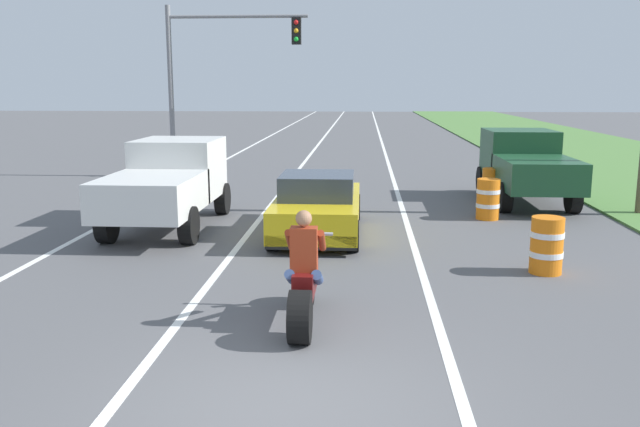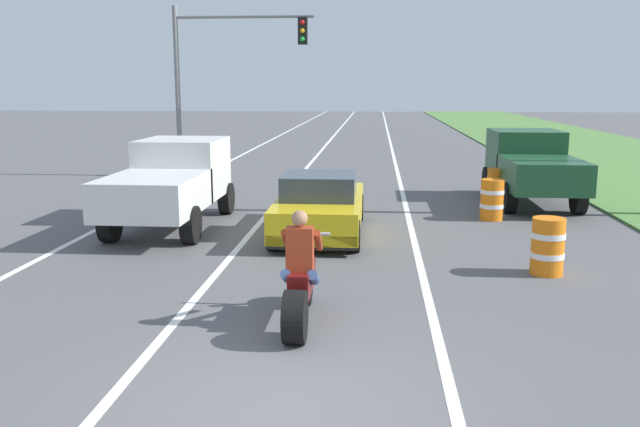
# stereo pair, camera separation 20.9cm
# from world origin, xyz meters

# --- Properties ---
(ground_plane) EXTENTS (160.00, 160.00, 0.00)m
(ground_plane) POSITION_xyz_m (0.00, 0.00, 0.00)
(ground_plane) COLOR #565659
(lane_stripe_left_solid) EXTENTS (0.14, 120.00, 0.01)m
(lane_stripe_left_solid) POSITION_xyz_m (-5.40, 20.00, 0.00)
(lane_stripe_left_solid) COLOR white
(lane_stripe_left_solid) RESTS_ON ground
(lane_stripe_right_solid) EXTENTS (0.14, 120.00, 0.01)m
(lane_stripe_right_solid) POSITION_xyz_m (1.80, 20.00, 0.00)
(lane_stripe_right_solid) COLOR white
(lane_stripe_right_solid) RESTS_ON ground
(lane_stripe_centre_dashed) EXTENTS (0.14, 120.00, 0.01)m
(lane_stripe_centre_dashed) POSITION_xyz_m (-1.80, 20.00, 0.00)
(lane_stripe_centre_dashed) COLOR white
(lane_stripe_centre_dashed) RESTS_ON ground
(motorcycle_with_rider) EXTENTS (0.70, 2.21, 1.62)m
(motorcycle_with_rider) POSITION_xyz_m (-0.04, 2.37, 0.59)
(motorcycle_with_rider) COLOR black
(motorcycle_with_rider) RESTS_ON ground
(sports_car_yellow) EXTENTS (1.84, 4.30, 1.37)m
(sports_car_yellow) POSITION_xyz_m (-0.25, 8.15, 0.63)
(sports_car_yellow) COLOR yellow
(sports_car_yellow) RESTS_ON ground
(pickup_truck_left_lane_white) EXTENTS (2.02, 4.80, 1.98)m
(pickup_truck_left_lane_white) POSITION_xyz_m (-3.72, 8.64, 1.11)
(pickup_truck_left_lane_white) COLOR silver
(pickup_truck_left_lane_white) RESTS_ON ground
(pickup_truck_right_shoulder_dark_green) EXTENTS (2.02, 4.80, 1.98)m
(pickup_truck_right_shoulder_dark_green) POSITION_xyz_m (5.29, 12.67, 1.11)
(pickup_truck_right_shoulder_dark_green) COLOR #1E4C2D
(pickup_truck_right_shoulder_dark_green) RESTS_ON ground
(traffic_light_mast_near) EXTENTS (4.99, 0.34, 6.00)m
(traffic_light_mast_near) POSITION_xyz_m (-4.56, 17.42, 4.02)
(traffic_light_mast_near) COLOR gray
(traffic_light_mast_near) RESTS_ON ground
(construction_barrel_nearest) EXTENTS (0.58, 0.58, 1.00)m
(construction_barrel_nearest) POSITION_xyz_m (3.96, 5.30, 0.50)
(construction_barrel_nearest) COLOR orange
(construction_barrel_nearest) RESTS_ON ground
(construction_barrel_mid) EXTENTS (0.58, 0.58, 1.00)m
(construction_barrel_mid) POSITION_xyz_m (3.82, 10.14, 0.50)
(construction_barrel_mid) COLOR orange
(construction_barrel_mid) RESTS_ON ground
(construction_barrel_far) EXTENTS (0.58, 0.58, 1.00)m
(construction_barrel_far) POSITION_xyz_m (4.32, 12.32, 0.50)
(construction_barrel_far) COLOR orange
(construction_barrel_far) RESTS_ON ground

